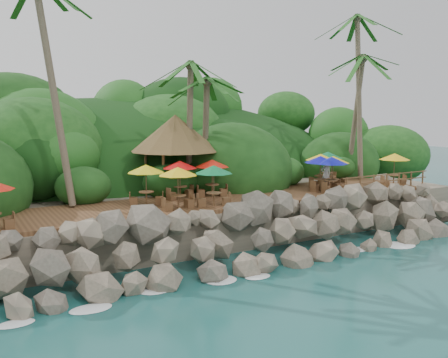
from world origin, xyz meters
TOP-DOWN VIEW (x-y plane):
  - ground at (0.00, 0.00)m, footprint 140.00×140.00m
  - land_base at (0.00, 16.00)m, footprint 32.00×25.20m
  - jungle_hill at (0.00, 23.50)m, footprint 44.80×28.00m
  - seawall at (0.00, 2.00)m, footprint 29.00×4.00m
  - terrace at (0.00, 6.00)m, footprint 26.00×5.00m
  - jungle_foliage at (0.00, 15.00)m, footprint 44.00×16.00m
  - foam_line at (0.00, 0.30)m, footprint 25.20×0.80m
  - palms at (0.92, 8.92)m, footprint 29.91×6.74m
  - palapa at (-1.18, 9.81)m, footprint 5.38×5.38m
  - dining_clusters at (2.08, 5.68)m, footprint 25.54×5.14m
  - railing at (10.14, 3.65)m, footprint 7.20×0.10m
  - waiter at (7.24, 5.89)m, footprint 0.74×0.57m

SIDE VIEW (x-z plane):
  - ground at x=0.00m, z-range 0.00..0.00m
  - jungle_hill at x=0.00m, z-range -7.70..7.70m
  - jungle_foliage at x=0.00m, z-range -6.00..6.00m
  - foam_line at x=0.00m, z-range 0.00..0.06m
  - land_base at x=0.00m, z-range 0.00..2.10m
  - seawall at x=0.00m, z-range 0.00..2.30m
  - terrace at x=0.00m, z-range 2.10..2.30m
  - railing at x=10.14m, z-range 2.41..3.41m
  - waiter at x=7.24m, z-range 2.30..4.09m
  - dining_clusters at x=2.08m, z-range 3.00..5.10m
  - palapa at x=-1.18m, z-range 3.49..8.09m
  - palms at x=0.92m, z-range 4.81..19.50m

